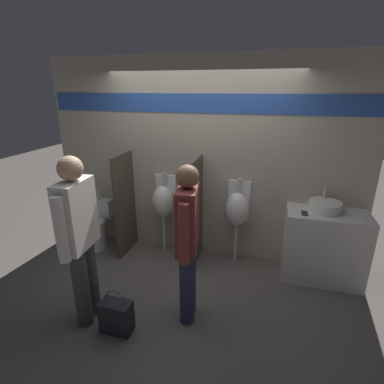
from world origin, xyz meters
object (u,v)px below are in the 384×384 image
(toilet, at_px, (95,228))
(urinal_far, at_px, (237,209))
(sink_basin, at_px, (325,206))
(urinal_near_counter, at_px, (163,202))
(shopping_bag, at_px, (116,316))
(cell_phone, at_px, (305,213))
(person_in_vest, at_px, (188,239))
(person_with_lanyard, at_px, (79,236))

(toilet, bearing_deg, urinal_far, 4.72)
(sink_basin, distance_m, urinal_near_counter, 2.10)
(urinal_near_counter, bearing_deg, shopping_bag, -86.46)
(toilet, distance_m, shopping_bag, 1.84)
(urinal_far, bearing_deg, cell_phone, -15.58)
(urinal_far, bearing_deg, shopping_bag, -120.40)
(cell_phone, xyz_separation_m, urinal_far, (-0.81, 0.23, -0.13))
(urinal_far, distance_m, person_in_vest, 1.27)
(urinal_near_counter, bearing_deg, toilet, -170.62)
(urinal_far, distance_m, shopping_bag, 1.96)
(person_with_lanyard, bearing_deg, urinal_far, -45.47)
(cell_phone, xyz_separation_m, urinal_near_counter, (-1.86, 0.23, -0.13))
(sink_basin, bearing_deg, urinal_near_counter, 178.01)
(person_in_vest, distance_m, person_with_lanyard, 1.04)
(toilet, relative_size, person_in_vest, 0.51)
(cell_phone, relative_size, toilet, 0.17)
(sink_basin, bearing_deg, person_in_vest, -140.13)
(person_in_vest, bearing_deg, cell_phone, -57.84)
(sink_basin, xyz_separation_m, shopping_bag, (-1.99, -1.54, -0.78))
(sink_basin, bearing_deg, shopping_bag, -142.26)
(urinal_far, xyz_separation_m, person_with_lanyard, (-1.32, -1.52, 0.19))
(sink_basin, height_order, person_in_vest, person_in_vest)
(sink_basin, height_order, person_with_lanyard, person_with_lanyard)
(urinal_near_counter, height_order, toilet, urinal_near_counter)
(sink_basin, relative_size, cell_phone, 2.69)
(urinal_near_counter, distance_m, urinal_far, 1.05)
(toilet, height_order, person_in_vest, person_in_vest)
(person_with_lanyard, bearing_deg, urinal_near_counter, -14.71)
(shopping_bag, bearing_deg, person_in_vest, 32.53)
(sink_basin, bearing_deg, urinal_far, 176.01)
(urinal_far, bearing_deg, person_in_vest, -105.10)
(person_in_vest, xyz_separation_m, shopping_bag, (-0.62, -0.39, -0.74))
(person_in_vest, bearing_deg, shopping_bag, 113.63)
(sink_basin, xyz_separation_m, toilet, (-3.14, -0.10, -0.66))
(cell_phone, height_order, person_with_lanyard, person_with_lanyard)
(urinal_near_counter, xyz_separation_m, person_in_vest, (0.72, -1.22, 0.14))
(toilet, xyz_separation_m, person_in_vest, (1.76, -1.05, 0.61))
(urinal_near_counter, distance_m, person_in_vest, 1.42)
(urinal_far, distance_m, person_with_lanyard, 2.02)
(cell_phone, distance_m, shopping_bag, 2.35)
(urinal_near_counter, bearing_deg, person_in_vest, -59.53)
(cell_phone, xyz_separation_m, shopping_bag, (-1.76, -1.39, -0.73))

